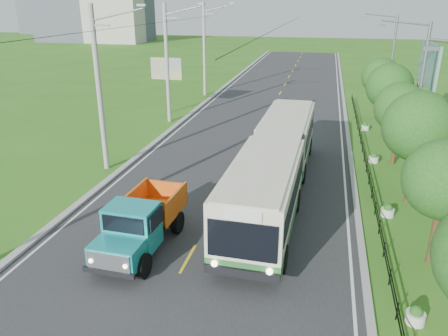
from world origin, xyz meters
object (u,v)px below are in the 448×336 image
(tree_third, at_px, (419,130))
(tree_fifth, at_px, (390,89))
(tree_second, at_px, (445,183))
(bus, at_px, (276,160))
(pole_far, at_px, (205,49))
(planter_near, at_px, (388,211))
(tree_fourth, at_px, (400,110))
(planter_far, at_px, (365,127))
(tree_back, at_px, (381,79))
(billboard_right, at_px, (428,70))
(planter_front, at_px, (416,316))
(dump_truck, at_px, (141,220))
(streetlight_far, at_px, (390,62))
(planter_mid, at_px, (374,158))
(pole_near, at_px, (100,90))
(streetlight_mid, at_px, (417,91))
(pole_mid, at_px, (167,64))
(billboard_left, at_px, (167,72))

(tree_third, xyz_separation_m, tree_fifth, (-0.00, 12.00, -0.13))
(tree_second, relative_size, bus, 0.30)
(pole_far, xyz_separation_m, planter_near, (16.86, -27.00, -4.81))
(tree_third, distance_m, tree_fourth, 6.01)
(planter_far, bearing_deg, tree_back, 73.12)
(bus, bearing_deg, planter_far, 69.88)
(tree_fifth, xyz_separation_m, billboard_right, (2.44, -0.14, 1.49))
(planter_front, distance_m, dump_truck, 11.10)
(streetlight_far, relative_size, planter_mid, 13.54)
(planter_mid, bearing_deg, pole_near, -163.48)
(bus, height_order, dump_truck, bus)
(tree_third, height_order, dump_truck, tree_third)
(streetlight_mid, height_order, dump_truck, streetlight_mid)
(streetlight_far, xyz_separation_m, dump_truck, (-12.83, -27.61, -3.54))
(planter_front, xyz_separation_m, dump_truck, (-10.79, 2.39, 1.08))
(planter_near, bearing_deg, streetlight_far, 84.70)
(pole_near, relative_size, tree_fourth, 1.85)
(pole_mid, xyz_separation_m, billboard_right, (20.56, -1.00, 0.25))
(planter_mid, distance_m, planter_far, 8.00)
(tree_back, xyz_separation_m, planter_front, (-1.26, -28.14, -3.37))
(tree_second, height_order, bus, tree_second)
(pole_near, distance_m, planter_near, 17.79)
(planter_mid, relative_size, planter_far, 1.00)
(tree_back, bearing_deg, tree_third, -90.00)
(planter_far, bearing_deg, planter_front, -90.00)
(tree_fourth, height_order, planter_far, tree_fourth)
(pole_far, distance_m, streetlight_mid, 26.80)
(pole_mid, distance_m, tree_second, 26.20)
(planter_front, bearing_deg, planter_near, 90.00)
(billboard_left, bearing_deg, pole_mid, -67.58)
(tree_fourth, bearing_deg, tree_back, 90.00)
(tree_fifth, height_order, streetlight_mid, streetlight_mid)
(tree_third, distance_m, planter_far, 14.40)
(pole_near, xyz_separation_m, billboard_left, (-1.24, 15.00, -1.23))
(planter_near, bearing_deg, bus, 168.11)
(planter_near, bearing_deg, tree_fourth, 81.23)
(tree_third, bearing_deg, tree_fifth, 90.00)
(bus, bearing_deg, tree_fourth, 45.74)
(tree_fourth, distance_m, planter_mid, 3.53)
(tree_fourth, relative_size, tree_back, 0.98)
(planter_front, xyz_separation_m, bus, (-5.80, 9.22, 1.77))
(planter_far, bearing_deg, planter_mid, -90.00)
(tree_second, distance_m, tree_fifth, 18.00)
(tree_second, bearing_deg, streetlight_far, 88.26)
(streetlight_far, bearing_deg, tree_fourth, -93.25)
(tree_fourth, relative_size, tree_fifth, 0.93)
(planter_near, distance_m, billboard_left, 25.78)
(pole_mid, relative_size, planter_mid, 14.93)
(tree_back, height_order, planter_near, tree_back)
(pole_mid, bearing_deg, streetlight_mid, -20.32)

